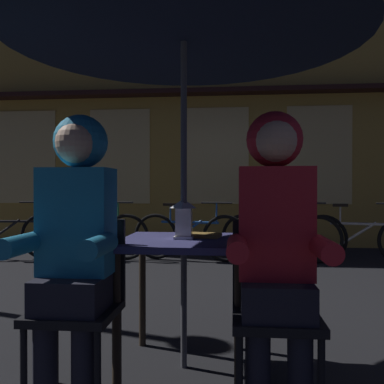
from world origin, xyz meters
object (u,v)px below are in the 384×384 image
object	(u,v)px
bicycle_fifth	(362,239)
bicycle_nearest	(8,235)
patio_umbrella	(184,8)
bicycle_third	(189,236)
cafe_table	(184,257)
chair_left	(80,297)
person_left_hooded	(75,226)
chair_right	(275,302)
person_right_hooded	(276,228)
bicycle_fourth	(280,237)
lantern	(183,218)
book	(203,235)
bicycle_second	(92,235)

from	to	relation	value
bicycle_fifth	bicycle_nearest	bearing A→B (deg)	-179.47
patio_umbrella	bicycle_third	size ratio (longest dim) A/B	1.39
cafe_table	chair_left	xyz separation A→B (m)	(-0.48, -0.37, -0.15)
person_left_hooded	bicycle_fifth	distance (m)	4.68
chair_right	person_right_hooded	xyz separation A→B (m)	(0.00, -0.06, 0.36)
chair_left	bicycle_fourth	xyz separation A→B (m)	(1.41, 3.97, -0.14)
lantern	chair_right	bearing A→B (deg)	-37.80
bicycle_nearest	bicycle_third	xyz separation A→B (m)	(2.65, 0.10, 0.00)
person_right_hooded	bicycle_fifth	size ratio (longest dim) A/B	0.85
patio_umbrella	bicycle_third	bearing A→B (deg)	95.46
lantern	chair_left	xyz separation A→B (m)	(-0.48, -0.38, -0.37)
bicycle_fourth	book	size ratio (longest dim) A/B	8.30
chair_left	cafe_table	bearing A→B (deg)	37.55
chair_left	chair_right	bearing A→B (deg)	0.00
bicycle_second	bicycle_fourth	size ratio (longest dim) A/B	1.01
lantern	bicycle_fifth	bearing A→B (deg)	60.00
bicycle_fifth	bicycle_fourth	bearing A→B (deg)	174.82
patio_umbrella	lantern	bearing A→B (deg)	123.27
bicycle_second	bicycle_third	bearing A→B (deg)	0.76
cafe_table	bicycle_second	xyz separation A→B (m)	(-1.76, 3.54, -0.29)
lantern	bicycle_fourth	bearing A→B (deg)	75.39
person_right_hooded	bicycle_nearest	xyz separation A→B (m)	(-3.47, 3.88, -0.50)
bicycle_third	bicycle_second	bearing A→B (deg)	-179.24
bicycle_third	book	bearing A→B (deg)	-82.71
person_left_hooded	bicycle_fifth	bearing A→B (deg)	57.59
bicycle_nearest	lantern	bearing A→B (deg)	-49.12
person_right_hooded	person_left_hooded	bearing A→B (deg)	180.00
bicycle_nearest	book	size ratio (longest dim) A/B	8.38
book	bicycle_nearest	bearing A→B (deg)	144.23
lantern	bicycle_nearest	size ratio (longest dim) A/B	0.14
bicycle_second	cafe_table	bearing A→B (deg)	-63.55
bicycle_nearest	bicycle_second	size ratio (longest dim) A/B	1.00
bicycle_fifth	bicycle_third	bearing A→B (deg)	178.78
chair_right	book	size ratio (longest dim) A/B	4.35
bicycle_third	bicycle_fifth	distance (m)	2.36
chair_left	bicycle_second	size ratio (longest dim) A/B	0.52
bicycle_fourth	bicycle_fifth	bearing A→B (deg)	-5.18
bicycle_nearest	book	world-z (taller)	bicycle_nearest
person_right_hooded	bicycle_nearest	distance (m)	5.23
book	cafe_table	bearing A→B (deg)	-128.66
patio_umbrella	book	bearing A→B (deg)	39.66
chair_left	bicycle_third	world-z (taller)	chair_left
person_left_hooded	bicycle_fifth	xyz separation A→B (m)	(2.50, 3.93, -0.50)
chair_right	book	distance (m)	0.65
bicycle_second	bicycle_fifth	distance (m)	3.77
person_left_hooded	bicycle_nearest	world-z (taller)	person_left_hooded
chair_left	bicycle_fifth	distance (m)	4.61
bicycle_second	bicycle_third	world-z (taller)	same
chair_right	bicycle_nearest	distance (m)	5.17
patio_umbrella	person_right_hooded	world-z (taller)	patio_umbrella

